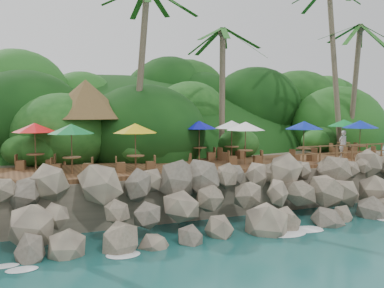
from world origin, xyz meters
name	(u,v)px	position (x,y,z in m)	size (l,w,h in m)	color
ground	(250,238)	(0.00, 0.00, 0.00)	(140.00, 140.00, 0.00)	#19514F
land_base	(139,166)	(0.00, 16.00, 1.05)	(32.00, 25.20, 2.10)	gray
jungle_hill	(116,167)	(0.00, 23.50, 0.00)	(44.80, 28.00, 15.40)	#143811
seawall	(227,201)	(0.00, 2.00, 1.15)	(29.00, 4.00, 2.30)	gray
terrace	(192,167)	(0.00, 6.00, 2.20)	(26.00, 5.00, 0.20)	brown
jungle_foliage	(143,182)	(0.00, 15.00, 0.00)	(44.00, 16.00, 12.00)	#143811
foam_line	(246,235)	(0.00, 0.30, 0.03)	(25.20, 0.80, 0.06)	white
palapa	(86,99)	(-4.82, 9.91, 5.79)	(5.03, 5.03, 4.60)	brown
dining_clusters	(225,129)	(1.91, 5.97, 4.18)	(21.01, 4.99, 2.27)	brown
railing	(344,151)	(8.13, 3.65, 2.91)	(6.10, 0.10, 1.00)	brown
waiter	(343,144)	(9.96, 5.78, 3.12)	(0.60, 0.39, 1.64)	white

